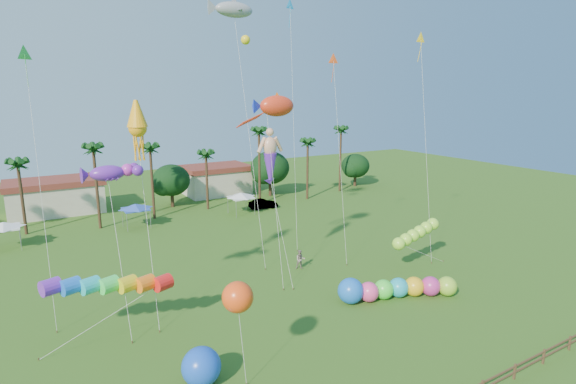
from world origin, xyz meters
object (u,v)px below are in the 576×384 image
spectator_b (300,260)px  blue_ball (201,367)px  car_b (263,204)px  caterpillar_inflatable (393,289)px

spectator_b → blue_ball: size_ratio=0.82×
car_b → blue_ball: size_ratio=1.83×
car_b → blue_ball: blue_ball is taller
car_b → caterpillar_inflatable: caterpillar_inflatable is taller
caterpillar_inflatable → blue_ball: blue_ball is taller
car_b → caterpillar_inflatable: size_ratio=0.42×
spectator_b → blue_ball: bearing=-115.9°
caterpillar_inflatable → spectator_b: bearing=128.8°
car_b → caterpillar_inflatable: bearing=-179.7°
caterpillar_inflatable → blue_ball: bearing=-151.2°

